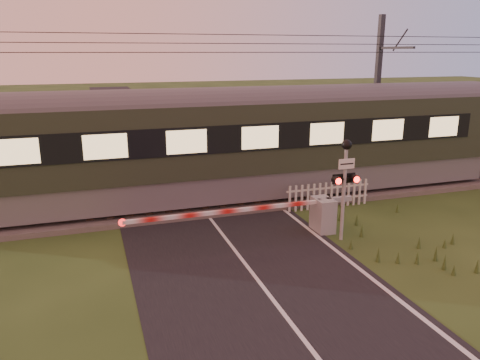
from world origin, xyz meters
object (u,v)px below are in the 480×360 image
object	(u,v)px
train	(478,128)
catenary_mast	(377,93)
crossing_signal	(345,172)
picket_fence	(328,195)
boom_gate	(312,214)

from	to	relation	value
train	catenary_mast	bearing A→B (deg)	149.77
train	catenary_mast	size ratio (longest dim) A/B	6.00
crossing_signal	picket_fence	world-z (taller)	crossing_signal
train	picket_fence	bearing A→B (deg)	-167.27
train	boom_gate	xyz separation A→B (m)	(-10.03, -3.86, -1.66)
picket_fence	catenary_mast	distance (m)	6.93
boom_gate	catenary_mast	distance (m)	9.22
train	crossing_signal	world-z (taller)	train
train	picket_fence	xyz separation A→B (m)	(-8.38, -1.89, -1.78)
boom_gate	picket_fence	distance (m)	2.57
crossing_signal	catenary_mast	size ratio (longest dim) A/B	0.43
boom_gate	catenary_mast	size ratio (longest dim) A/B	1.02
catenary_mast	boom_gate	bearing A→B (deg)	-135.52
boom_gate	crossing_signal	world-z (taller)	crossing_signal
crossing_signal	catenary_mast	world-z (taller)	catenary_mast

